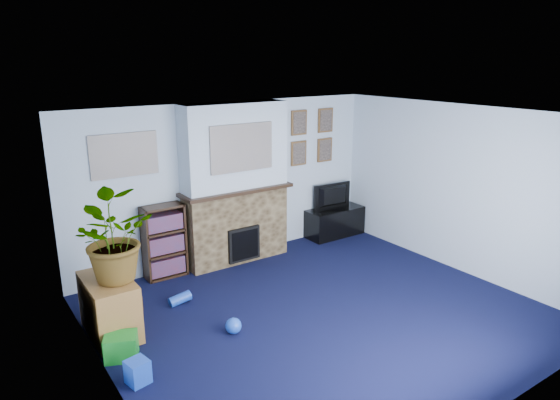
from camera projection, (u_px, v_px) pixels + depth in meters
floor at (321, 313)px, 6.11m from camera, size 5.00×4.50×0.01m
ceiling at (326, 116)px, 5.44m from camera, size 5.00×4.50×0.01m
wall_back at (229, 182)px, 7.55m from camera, size 5.00×0.04×2.40m
wall_front at (501, 293)px, 3.99m from camera, size 5.00×0.04×2.40m
wall_left at (104, 271)px, 4.41m from camera, size 0.04×4.50×2.40m
wall_right at (458, 189)px, 7.13m from camera, size 0.04×4.50×2.40m
chimney_breast at (235, 185)px, 7.40m from camera, size 1.72×0.50×2.40m
collage_main at (242, 148)px, 7.07m from camera, size 1.00×0.03×0.68m
collage_left at (124, 155)px, 6.54m from camera, size 0.90×0.03×0.58m
portrait_tl at (299, 123)px, 8.02m from camera, size 0.30×0.03×0.40m
portrait_tr at (325, 120)px, 8.32m from camera, size 0.30×0.03×0.40m
portrait_bl at (299, 153)px, 8.16m from camera, size 0.30×0.03×0.40m
portrait_br at (325, 150)px, 8.46m from camera, size 0.30×0.03×0.40m
tv_stand at (335, 223)px, 8.71m from camera, size 1.04×0.44×0.49m
television at (335, 196)px, 8.59m from camera, size 0.75×0.15×0.43m
bookshelf at (164, 243)px, 7.01m from camera, size 0.58×0.28×1.05m
sideboard at (109, 305)px, 5.57m from camera, size 0.47×0.85×0.66m
potted_plant at (109, 239)px, 5.34m from camera, size 1.08×1.12×0.96m
mantel_clock at (230, 185)px, 7.29m from camera, size 0.09×0.06×0.13m
mantel_candle at (250, 181)px, 7.47m from camera, size 0.05×0.05×0.15m
mantel_teddy at (198, 190)px, 7.01m from camera, size 0.12×0.12×0.12m
mantel_can at (273, 179)px, 7.70m from camera, size 0.06×0.06×0.11m
green_crate at (121, 346)px, 5.17m from camera, size 0.40×0.37×0.26m
toy_ball at (233, 326)px, 5.64m from camera, size 0.18×0.18×0.18m
toy_block at (138, 373)px, 4.78m from camera, size 0.23×0.23×0.24m
toy_tube at (180, 299)px, 6.32m from camera, size 0.29×0.13×0.17m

